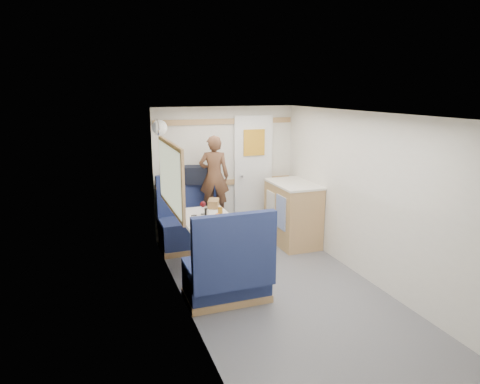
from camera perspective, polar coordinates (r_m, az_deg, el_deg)
name	(u,v)px	position (r m, az deg, el deg)	size (l,w,h in m)	color
floor	(288,297)	(4.91, 6.39, -13.76)	(4.50, 4.50, 0.00)	#515156
ceiling	(293,114)	(4.37, 7.08, 10.22)	(4.50, 4.50, 0.00)	silver
wall_back	(225,173)	(6.58, -1.98, 2.61)	(2.20, 0.02, 2.00)	silver
wall_left	(188,221)	(4.19, -6.95, -3.87)	(0.02, 4.50, 2.00)	silver
wall_right	(377,202)	(5.11, 17.85, -1.23)	(0.02, 4.50, 2.00)	silver
oak_trim_low	(226,182)	(6.59, -1.92, 1.30)	(2.15, 0.02, 0.08)	tan
oak_trim_high	(225,121)	(6.45, -1.98, 9.39)	(2.15, 0.02, 0.08)	tan
side_window	(170,176)	(5.08, -9.33, 2.06)	(0.04, 1.30, 0.72)	#969B84
rear_door	(253,173)	(6.70, 1.77, 2.57)	(0.62, 0.12, 1.86)	white
dinette_table	(206,228)	(5.34, -4.50, -4.82)	(0.62, 0.92, 0.72)	white
bench_far	(191,228)	(6.23, -6.56, -4.76)	(0.90, 0.59, 1.05)	#17284B
bench_near	(228,276)	(4.67, -1.59, -11.09)	(0.90, 0.59, 1.05)	#17284B
ledge	(186,185)	(6.31, -7.24, 0.94)	(0.90, 0.14, 0.04)	tan
dome_light	(160,128)	(5.85, -10.68, 8.45)	(0.20, 0.20, 0.20)	white
galley_counter	(293,213)	(6.37, 7.03, -2.78)	(0.57, 0.92, 0.92)	tan
person	(214,176)	(6.11, -3.47, 2.10)	(0.43, 0.28, 1.17)	brown
duffel_bag	(190,175)	(6.30, -6.70, 2.29)	(0.53, 0.25, 0.25)	black
tray	(218,220)	(5.11, -2.95, -3.76)	(0.23, 0.31, 0.02)	white
orange_fruit	(218,216)	(5.08, -3.00, -3.27)	(0.08, 0.08, 0.08)	#D45909
cheese_block	(221,221)	(4.98, -2.57, -3.88)	(0.10, 0.06, 0.03)	#EFD38A
wine_glass	(203,205)	(5.35, -4.97, -1.71)	(0.08, 0.08, 0.17)	white
tumbler_left	(194,220)	(4.94, -6.13, -3.79)	(0.07, 0.07, 0.12)	silver
beer_glass	(220,211)	(5.33, -2.66, -2.57)	(0.06, 0.06, 0.10)	#925E15
pepper_grinder	(206,212)	(5.29, -4.56, -2.69)	(0.04, 0.04, 0.10)	black
salt_grinder	(208,213)	(5.29, -4.35, -2.78)	(0.03, 0.03, 0.08)	silver
bread_loaf	(213,203)	(5.68, -3.56, -1.52)	(0.13, 0.24, 0.10)	brown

